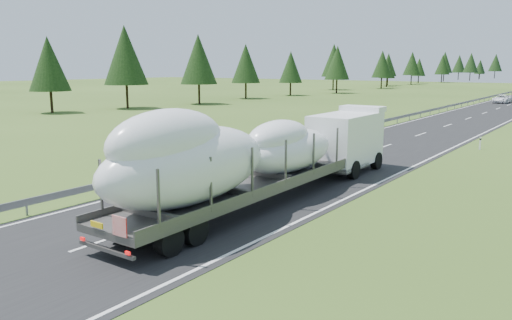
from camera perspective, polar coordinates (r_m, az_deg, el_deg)
The scene contains 5 objects.
ground at distance 19.52m, azimuth -16.89°, elevation -8.81°, with size 400.00×400.00×0.00m, color #38531B.
guardrail at distance 112.83m, azimuth 25.89°, elevation 6.70°, with size 0.10×400.00×0.76m.
tree_line_left at distance 144.42m, azimuth 12.12°, elevation 10.82°, with size 15.89×311.27×12.63m.
boat_truck at distance 22.86m, azimuth 0.38°, elevation 0.86°, with size 3.26×20.93×4.87m.
distant_van at distance 97.62m, azimuth 26.30°, elevation 6.28°, with size 2.36×5.13×1.42m, color white.
Camera 1 is at (14.88, -10.92, 6.36)m, focal length 35.00 mm.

